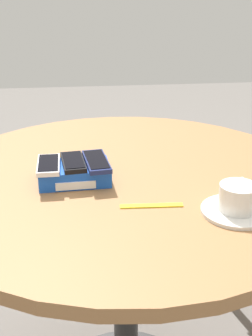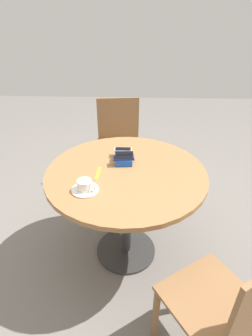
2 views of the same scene
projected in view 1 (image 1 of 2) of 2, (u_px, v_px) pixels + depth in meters
round_table at (126, 217)px, 1.22m from camera, size 1.00×1.00×0.72m
phone_box at (74, 173)px, 1.13m from camera, size 0.18×0.12×0.04m
phone_white at (48, 165)px, 1.11m from camera, size 0.05×0.12×0.01m
phone_black at (73, 162)px, 1.12m from camera, size 0.06×0.12×0.01m
phone_navy at (96, 161)px, 1.13m from camera, size 0.07×0.14×0.01m
saucer at (237, 211)px, 0.99m from camera, size 0.15×0.15×0.01m
coffee_cup at (238, 196)px, 0.98m from camera, size 0.08×0.11×0.06m
lanyard_strap at (152, 206)px, 1.02m from camera, size 0.14×0.02×0.00m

